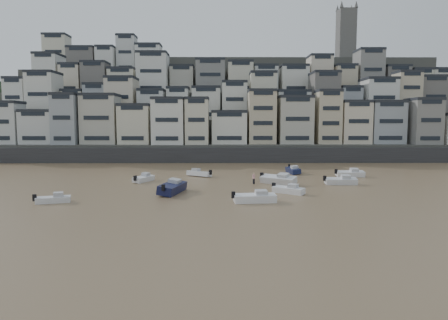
{
  "coord_description": "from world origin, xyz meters",
  "views": [
    {
      "loc": [
        9.35,
        -28.85,
        9.77
      ],
      "look_at": [
        9.8,
        30.0,
        4.0
      ],
      "focal_mm": 32.0,
      "sensor_mm": 36.0,
      "label": 1
    }
  ],
  "objects_px": {
    "boat_j": "(53,198)",
    "boat_b": "(288,189)",
    "boat_d": "(341,180)",
    "boat_a": "(255,196)",
    "boat_i": "(293,169)",
    "boat_h": "(199,172)",
    "boat_c": "(172,186)",
    "boat_e": "(278,179)",
    "person_pink": "(254,178)",
    "boat_f": "(144,178)",
    "boat_g": "(350,173)"
  },
  "relations": [
    {
      "from": "boat_a",
      "to": "boat_b",
      "type": "xyz_separation_m",
      "value": [
        5.04,
        5.96,
        -0.1
      ]
    },
    {
      "from": "boat_g",
      "to": "person_pink",
      "type": "xyz_separation_m",
      "value": [
        -17.56,
        -7.7,
        0.14
      ]
    },
    {
      "from": "boat_j",
      "to": "boat_b",
      "type": "bearing_deg",
      "value": -6.05
    },
    {
      "from": "boat_b",
      "to": "boat_j",
      "type": "xyz_separation_m",
      "value": [
        -29.25,
        -5.98,
        -0.07
      ]
    },
    {
      "from": "boat_d",
      "to": "boat_g",
      "type": "height_order",
      "value": "boat_g"
    },
    {
      "from": "boat_g",
      "to": "boat_j",
      "type": "xyz_separation_m",
      "value": [
        -42.79,
        -21.91,
        -0.14
      ]
    },
    {
      "from": "boat_c",
      "to": "boat_d",
      "type": "relative_size",
      "value": 1.32
    },
    {
      "from": "boat_a",
      "to": "person_pink",
      "type": "distance_m",
      "value": 14.22
    },
    {
      "from": "boat_a",
      "to": "boat_j",
      "type": "bearing_deg",
      "value": 173.85
    },
    {
      "from": "boat_d",
      "to": "person_pink",
      "type": "relative_size",
      "value": 3.06
    },
    {
      "from": "boat_d",
      "to": "boat_h",
      "type": "bearing_deg",
      "value": 157.4
    },
    {
      "from": "person_pink",
      "to": "boat_c",
      "type": "bearing_deg",
      "value": -146.29
    },
    {
      "from": "boat_c",
      "to": "boat_e",
      "type": "xyz_separation_m",
      "value": [
        15.5,
        7.63,
        -0.12
      ]
    },
    {
      "from": "boat_d",
      "to": "person_pink",
      "type": "height_order",
      "value": "person_pink"
    },
    {
      "from": "boat_i",
      "to": "boat_h",
      "type": "bearing_deg",
      "value": -83.06
    },
    {
      "from": "boat_c",
      "to": "boat_d",
      "type": "height_order",
      "value": "boat_c"
    },
    {
      "from": "boat_c",
      "to": "boat_i",
      "type": "bearing_deg",
      "value": -31.14
    },
    {
      "from": "boat_h",
      "to": "boat_j",
      "type": "xyz_separation_m",
      "value": [
        -16.26,
        -22.87,
        -0.1
      ]
    },
    {
      "from": "boat_a",
      "to": "boat_d",
      "type": "xyz_separation_m",
      "value": [
        14.42,
        13.47,
        -0.03
      ]
    },
    {
      "from": "boat_b",
      "to": "boat_f",
      "type": "height_order",
      "value": "boat_f"
    },
    {
      "from": "boat_d",
      "to": "boat_a",
      "type": "bearing_deg",
      "value": -136.79
    },
    {
      "from": "boat_a",
      "to": "boat_f",
      "type": "bearing_deg",
      "value": 128.7
    },
    {
      "from": "boat_g",
      "to": "boat_j",
      "type": "height_order",
      "value": "boat_g"
    },
    {
      "from": "boat_d",
      "to": "person_pink",
      "type": "distance_m",
      "value": 13.42
    },
    {
      "from": "boat_b",
      "to": "boat_g",
      "type": "bearing_deg",
      "value": 87.46
    },
    {
      "from": "boat_i",
      "to": "boat_j",
      "type": "bearing_deg",
      "value": -57.53
    },
    {
      "from": "boat_a",
      "to": "boat_i",
      "type": "bearing_deg",
      "value": 64.47
    },
    {
      "from": "boat_h",
      "to": "boat_e",
      "type": "bearing_deg",
      "value": 177.39
    },
    {
      "from": "boat_a",
      "to": "boat_c",
      "type": "bearing_deg",
      "value": 143.01
    },
    {
      "from": "boat_i",
      "to": "boat_j",
      "type": "relative_size",
      "value": 1.28
    },
    {
      "from": "boat_f",
      "to": "boat_c",
      "type": "bearing_deg",
      "value": -126.99
    },
    {
      "from": "boat_h",
      "to": "person_pink",
      "type": "distance_m",
      "value": 12.47
    },
    {
      "from": "boat_b",
      "to": "boat_h",
      "type": "bearing_deg",
      "value": 165.4
    },
    {
      "from": "boat_b",
      "to": "person_pink",
      "type": "xyz_separation_m",
      "value": [
        -4.02,
        8.22,
        0.21
      ]
    },
    {
      "from": "boat_g",
      "to": "boat_j",
      "type": "relative_size",
      "value": 1.25
    },
    {
      "from": "boat_b",
      "to": "person_pink",
      "type": "relative_size",
      "value": 2.78
    },
    {
      "from": "boat_c",
      "to": "boat_i",
      "type": "relative_size",
      "value": 1.28
    },
    {
      "from": "boat_b",
      "to": "boat_c",
      "type": "distance_m",
      "value": 15.75
    },
    {
      "from": "boat_b",
      "to": "boat_h",
      "type": "xyz_separation_m",
      "value": [
        -12.99,
        16.88,
        0.03
      ]
    },
    {
      "from": "boat_a",
      "to": "boat_d",
      "type": "relative_size",
      "value": 1.05
    },
    {
      "from": "boat_b",
      "to": "boat_a",
      "type": "bearing_deg",
      "value": -92.41
    },
    {
      "from": "boat_a",
      "to": "boat_j",
      "type": "xyz_separation_m",
      "value": [
        -24.21,
        -0.02,
        -0.17
      ]
    },
    {
      "from": "boat_e",
      "to": "boat_d",
      "type": "bearing_deg",
      "value": 32.36
    },
    {
      "from": "boat_d",
      "to": "boat_e",
      "type": "xyz_separation_m",
      "value": [
        -9.61,
        0.52,
        0.12
      ]
    },
    {
      "from": "boat_d",
      "to": "boat_e",
      "type": "height_order",
      "value": "boat_e"
    },
    {
      "from": "boat_c",
      "to": "boat_f",
      "type": "distance_m",
      "value": 11.86
    },
    {
      "from": "boat_d",
      "to": "boat_i",
      "type": "bearing_deg",
      "value": 110.49
    },
    {
      "from": "boat_g",
      "to": "boat_i",
      "type": "distance_m",
      "value": 10.43
    },
    {
      "from": "person_pink",
      "to": "boat_d",
      "type": "bearing_deg",
      "value": -3.04
    },
    {
      "from": "boat_a",
      "to": "person_pink",
      "type": "bearing_deg",
      "value": 79.69
    }
  ]
}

